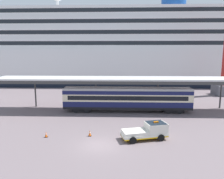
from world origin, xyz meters
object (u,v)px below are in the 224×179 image
traffic_cone_near (46,134)px  train_carriage (127,98)px  traffic_cone_mid (90,133)px  cruise_ship (166,50)px  service_truck (148,131)px

traffic_cone_near → train_carriage: bearing=50.0°
train_carriage → traffic_cone_near: train_carriage is taller
train_carriage → traffic_cone_mid: size_ratio=28.28×
cruise_ship → traffic_cone_near: (-24.27, -50.87, -10.59)m
train_carriage → traffic_cone_near: size_ratio=31.00×
service_truck → cruise_ship: bearing=76.4°
train_carriage → traffic_cone_mid: train_carriage is taller
cruise_ship → traffic_cone_mid: 54.87m
train_carriage → traffic_cone_mid: 12.43m
traffic_cone_mid → traffic_cone_near: bearing=-173.9°
train_carriage → service_truck: train_carriage is taller
train_carriage → service_truck: (2.08, -11.84, -1.31)m
train_carriage → traffic_cone_near: 15.58m
traffic_cone_near → traffic_cone_mid: 5.15m
cruise_ship → train_carriage: bearing=-110.2°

